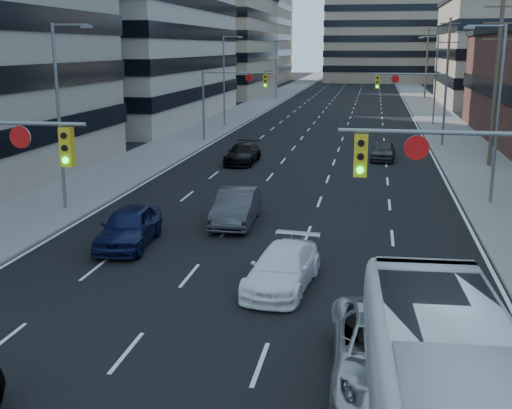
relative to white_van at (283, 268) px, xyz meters
name	(u,v)px	position (x,y,z in m)	size (l,w,h in m)	color
road_surface	(353,86)	(-1.60, 118.51, -0.68)	(18.00, 300.00, 0.02)	black
sidewalk_left	(299,85)	(-13.10, 118.51, -0.61)	(5.00, 300.00, 0.15)	slate
sidewalk_right	(409,86)	(9.90, 118.51, -0.61)	(5.00, 300.00, 0.15)	slate
office_left_far	(206,46)	(-25.60, 88.51, 7.31)	(20.00, 30.00, 16.00)	gray
bg_block_left	(233,38)	(-29.60, 128.51, 9.31)	(24.00, 24.00, 20.00)	#ADA089
signal_near_right	(493,192)	(5.85, -3.49, 3.64)	(6.59, 0.33, 6.00)	slate
signal_far_left	(230,91)	(-9.28, 33.51, 3.61)	(6.09, 0.33, 6.00)	slate
signal_far_right	(416,93)	(6.08, 33.51, 3.61)	(6.09, 0.33, 6.00)	slate
utility_pole_block	(496,80)	(10.60, 24.51, 5.09)	(2.20, 0.28, 11.00)	#4C3D2D
utility_pole_midblock	(447,67)	(10.60, 54.51, 5.09)	(2.20, 0.28, 11.00)	#4C3D2D
utility_pole_distant	(427,61)	(10.60, 84.51, 5.09)	(2.20, 0.28, 11.00)	#4C3D2D
streetlight_left_near	(61,108)	(-11.94, 8.51, 4.36)	(2.03, 0.22, 9.00)	slate
streetlight_left_mid	(225,76)	(-11.94, 43.51, 4.36)	(2.03, 0.22, 9.00)	slate
streetlight_left_far	(277,66)	(-11.94, 78.51, 4.36)	(2.03, 0.22, 9.00)	slate
streetlight_right_near	(495,106)	(8.74, 13.51, 4.36)	(2.03, 0.22, 9.00)	slate
streetlight_right_far	(434,76)	(8.74, 48.51, 4.36)	(2.03, 0.22, 9.00)	slate
white_van	(283,268)	(0.00, 0.00, 0.00)	(1.93, 4.75, 1.38)	white
silver_suv	(386,351)	(3.32, -5.77, 0.11)	(2.65, 5.74, 1.60)	#AAAAAF
sedan_blue	(129,227)	(-6.80, 3.51, 0.12)	(1.91, 4.75, 1.62)	#0E1439
sedan_grey_center	(236,207)	(-3.20, 7.57, 0.11)	(1.69, 4.85, 1.60)	#363639
sedan_black_far	(243,154)	(-6.04, 23.03, 0.01)	(1.95, 4.79, 1.39)	black
sedan_grey_right	(383,150)	(3.60, 26.18, 0.01)	(1.66, 4.13, 1.41)	#2F2F31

